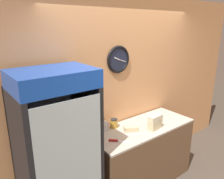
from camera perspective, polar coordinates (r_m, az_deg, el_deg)
wall_back at (r=3.25m, az=3.57°, el=-0.25°), size 5.20×0.10×2.70m
prep_counter at (r=3.39m, az=7.57°, el=-16.43°), size 1.58×0.63×0.91m
beverage_cooler at (r=2.49m, az=-14.59°, el=-14.35°), size 0.77×0.65×1.89m
sandwich_stack_bottom at (r=3.11m, az=11.12°, el=-9.50°), size 0.22×0.12×0.07m
sandwich_stack_middle at (r=3.08m, az=11.19°, el=-8.37°), size 0.22×0.12×0.07m
sandwich_stack_top at (r=3.05m, az=11.26°, el=-7.22°), size 0.22×0.11×0.07m
sandwich_flat_left at (r=3.00m, az=4.96°, el=-10.18°), size 0.21×0.16×0.07m
chefs_knife at (r=2.76m, az=1.37°, el=-13.29°), size 0.23×0.23×0.02m
condiment_jar at (r=3.08m, az=0.50°, el=-8.81°), size 0.11×0.11×0.13m
napkin_dispenser at (r=3.01m, az=-2.30°, el=-9.49°), size 0.11×0.09×0.12m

